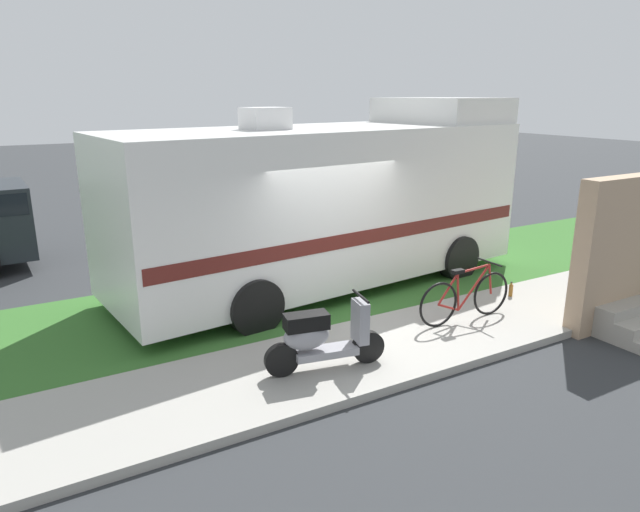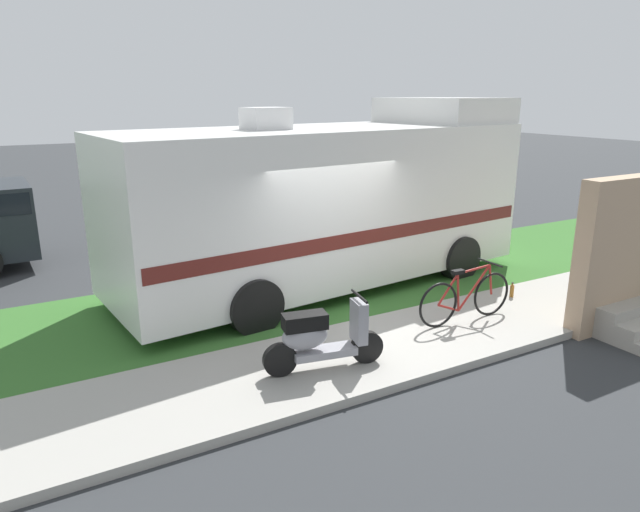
# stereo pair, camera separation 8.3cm
# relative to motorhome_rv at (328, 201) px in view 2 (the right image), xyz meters

# --- Properties ---
(ground_plane) EXTENTS (80.00, 80.00, 0.00)m
(ground_plane) POSITION_rel_motorhome_rv_xyz_m (-0.67, -1.77, -1.66)
(ground_plane) COLOR #2D3033
(sidewalk) EXTENTS (24.00, 2.00, 0.12)m
(sidewalk) POSITION_rel_motorhome_rv_xyz_m (-0.67, -2.97, -1.60)
(sidewalk) COLOR #9E9B93
(sidewalk) RESTS_ON ground
(grass_strip) EXTENTS (24.00, 3.40, 0.08)m
(grass_strip) POSITION_rel_motorhome_rv_xyz_m (-0.67, -0.27, -1.62)
(grass_strip) COLOR #336628
(grass_strip) RESTS_ON ground
(motorhome_rv) EXTENTS (8.08, 3.35, 3.50)m
(motorhome_rv) POSITION_rel_motorhome_rv_xyz_m (0.00, 0.00, 0.00)
(motorhome_rv) COLOR silver
(motorhome_rv) RESTS_ON ground
(scooter) EXTENTS (1.62, 0.59, 0.97)m
(scooter) POSITION_rel_motorhome_rv_xyz_m (-1.97, -3.17, -1.09)
(scooter) COLOR black
(scooter) RESTS_ON ground
(bicycle) EXTENTS (1.79, 0.52, 0.91)m
(bicycle) POSITION_rel_motorhome_rv_xyz_m (0.83, -2.86, -1.15)
(bicycle) COLOR black
(bicycle) RESTS_ON ground
(porch_steps) EXTENTS (2.00, 1.26, 2.40)m
(porch_steps) POSITION_rel_motorhome_rv_xyz_m (2.98, -4.06, -0.70)
(porch_steps) COLOR #9E998E
(porch_steps) RESTS_ON ground
(bottle_green) EXTENTS (0.07, 0.07, 0.27)m
(bottle_green) POSITION_rel_motorhome_rv_xyz_m (2.33, -2.44, -1.43)
(bottle_green) COLOR brown
(bottle_green) RESTS_ON ground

